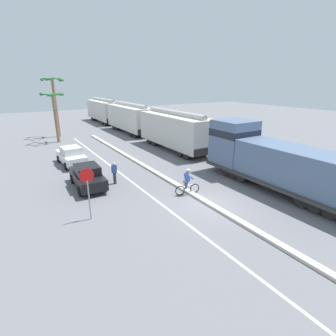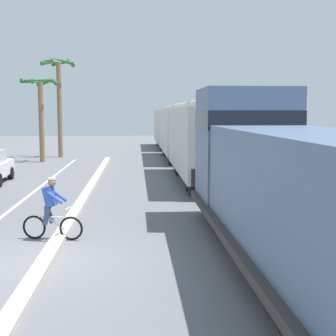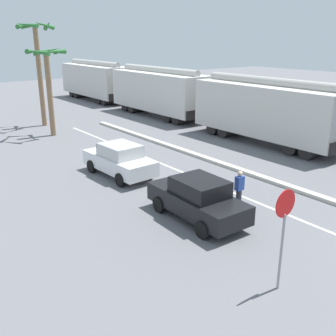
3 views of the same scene
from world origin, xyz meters
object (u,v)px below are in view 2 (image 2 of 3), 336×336
hopper_car_trailing (171,127)px  palm_tree_far (59,86)px  hopper_car_lead (205,141)px  cyclist (51,210)px  locomotive (279,182)px  palm_tree_near (41,99)px  hopper_car_middle (182,131)px

hopper_car_trailing → palm_tree_far: palm_tree_far is taller
hopper_car_lead → cyclist: size_ratio=6.18×
hopper_car_lead → cyclist: 11.92m
cyclist → palm_tree_far: size_ratio=0.22×
locomotive → hopper_car_lead: bearing=90.0°
hopper_car_lead → palm_tree_near: palm_tree_near is taller
hopper_car_lead → hopper_car_trailing: 23.20m
cyclist → palm_tree_far: (-3.57, 24.25, 4.65)m
hopper_car_lead → palm_tree_far: 17.06m
palm_tree_far → hopper_car_trailing: bearing=45.0°
hopper_car_lead → hopper_car_middle: bearing=90.0°
locomotive → palm_tree_far: bearing=109.7°
cyclist → palm_tree_near: palm_tree_near is taller
cyclist → palm_tree_far: palm_tree_far is taller
palm_tree_near → cyclist: bearing=-78.3°
hopper_car_middle → palm_tree_far: (-9.31, 2.28, 3.39)m
locomotive → hopper_car_trailing: size_ratio=1.10×
locomotive → palm_tree_near: (-10.04, 22.51, 2.58)m
hopper_car_trailing → palm_tree_near: bearing=-128.0°
locomotive → hopper_car_middle: locomotive is taller
hopper_car_middle → palm_tree_near: 10.37m
locomotive → cyclist: (-5.74, 1.79, -0.98)m
locomotive → palm_tree_near: palm_tree_near is taller
hopper_car_lead → palm_tree_far: bearing=123.8°
hopper_car_trailing → palm_tree_far: bearing=-135.0°
hopper_car_middle → locomotive: bearing=-90.0°
hopper_car_lead → hopper_car_trailing: same height
locomotive → cyclist: bearing=162.7°
cyclist → locomotive: bearing=-17.3°
hopper_car_lead → hopper_car_middle: (0.00, 11.60, 0.00)m
hopper_car_middle → cyclist: size_ratio=6.18×
locomotive → palm_tree_far: 27.90m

